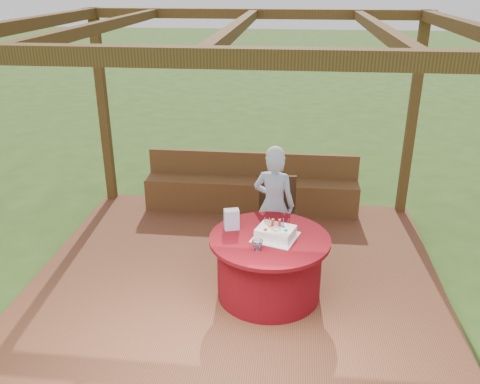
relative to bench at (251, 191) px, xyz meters
name	(u,v)px	position (x,y,z in m)	size (l,w,h in m)	color
ground	(238,280)	(0.00, -1.72, -0.38)	(60.00, 60.00, 0.00)	#30521B
deck	(238,276)	(0.00, -1.72, -0.32)	(4.50, 4.00, 0.12)	brown
pergola	(237,68)	(0.00, -1.72, 2.02)	(4.50, 4.00, 2.72)	brown
bench	(251,191)	(0.00, 0.00, 0.00)	(3.00, 0.42, 0.80)	brown
table	(269,266)	(0.37, -2.12, 0.08)	(1.23, 1.23, 0.67)	maroon
chair	(277,210)	(0.41, -1.09, 0.24)	(0.48, 0.48, 0.90)	#3C2213
elderly_woman	(274,203)	(0.38, -1.29, 0.42)	(0.54, 0.41, 1.37)	#ABCFFF
birthday_cake	(276,232)	(0.43, -2.11, 0.46)	(0.52, 0.52, 0.18)	white
gift_bag	(232,219)	(-0.03, -1.97, 0.52)	(0.15, 0.10, 0.22)	#E695CE
drinking_glass	(257,245)	(0.27, -2.38, 0.46)	(0.11, 0.11, 0.10)	white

